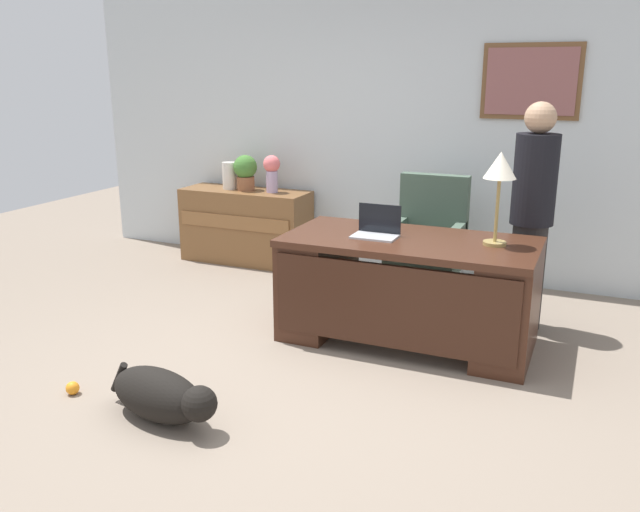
{
  "coord_description": "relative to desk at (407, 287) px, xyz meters",
  "views": [
    {
      "loc": [
        1.74,
        -3.55,
        1.94
      ],
      "look_at": [
        0.07,
        0.3,
        0.75
      ],
      "focal_mm": 36.77,
      "sensor_mm": 36.0,
      "label": 1
    }
  ],
  "objects": [
    {
      "name": "armchair",
      "position": [
        -0.12,
        1.04,
        0.06
      ],
      "size": [
        0.6,
        0.59,
        1.07
      ],
      "color": "#475B4C",
      "rests_on": "ground_plane"
    },
    {
      "name": "desk_lamp",
      "position": [
        0.58,
        0.09,
        0.87
      ],
      "size": [
        0.22,
        0.22,
        0.64
      ],
      "color": "#9E8447",
      "rests_on": "desk"
    },
    {
      "name": "desk",
      "position": [
        0.0,
        0.0,
        0.0
      ],
      "size": [
        1.79,
        0.89,
        0.78
      ],
      "color": "#422316",
      "rests_on": "ground_plane"
    },
    {
      "name": "vase_with_flowers",
      "position": [
        -1.83,
        1.4,
        0.55
      ],
      "size": [
        0.17,
        0.17,
        0.37
      ],
      "color": "#B5A0C8",
      "rests_on": "credenza"
    },
    {
      "name": "laptop",
      "position": [
        -0.24,
        0.0,
        0.41
      ],
      "size": [
        0.32,
        0.22,
        0.22
      ],
      "color": "#B2B5BA",
      "rests_on": "desk"
    },
    {
      "name": "credenza",
      "position": [
        -2.14,
        1.4,
        -0.04
      ],
      "size": [
        1.34,
        0.5,
        0.76
      ],
      "color": "brown",
      "rests_on": "ground_plane"
    },
    {
      "name": "potted_plant",
      "position": [
        -2.13,
        1.4,
        0.53
      ],
      "size": [
        0.24,
        0.24,
        0.36
      ],
      "color": "brown",
      "rests_on": "credenza"
    },
    {
      "name": "person_standing",
      "position": [
        0.76,
        0.65,
        0.47
      ],
      "size": [
        0.32,
        0.32,
        1.73
      ],
      "color": "#262323",
      "rests_on": "ground_plane"
    },
    {
      "name": "back_wall",
      "position": [
        -0.51,
        1.75,
        0.93
      ],
      "size": [
        7.0,
        0.16,
        2.7
      ],
      "color": "silver",
      "rests_on": "ground_plane"
    },
    {
      "name": "dog_lying",
      "position": [
        -0.95,
        -1.66,
        -0.27
      ],
      "size": [
        0.82,
        0.41,
        0.3
      ],
      "color": "black",
      "rests_on": "ground_plane"
    },
    {
      "name": "vase_empty",
      "position": [
        -2.32,
        1.4,
        0.47
      ],
      "size": [
        0.15,
        0.15,
        0.28
      ],
      "primitive_type": "cylinder",
      "color": "silver",
      "rests_on": "credenza"
    },
    {
      "name": "ground_plane",
      "position": [
        -0.52,
        -0.85,
        -0.42
      ],
      "size": [
        12.0,
        12.0,
        0.0
      ],
      "primitive_type": "plane",
      "color": "gray"
    },
    {
      "name": "dog_toy_ball",
      "position": [
        -1.66,
        -1.62,
        -0.38
      ],
      "size": [
        0.08,
        0.08,
        0.08
      ],
      "primitive_type": "sphere",
      "color": "orange",
      "rests_on": "ground_plane"
    }
  ]
}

